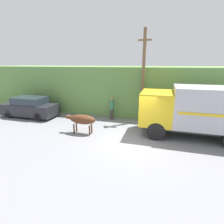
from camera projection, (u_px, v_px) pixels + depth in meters
name	position (u px, v px, depth m)	size (l,w,h in m)	color
ground_plane	(132.00, 139.00, 10.01)	(60.00, 60.00, 0.00)	gray
hillside_embankment	(146.00, 88.00, 16.01)	(32.00, 6.64, 3.91)	#608C47
building_backdrop	(71.00, 93.00, 16.34)	(5.53, 2.70, 2.98)	#8CC69E
cargo_truck	(197.00, 110.00, 9.88)	(6.16, 2.42, 2.96)	#2D2D2D
brown_cow	(82.00, 120.00, 10.63)	(2.00, 0.59, 1.20)	#512D19
parked_suv	(30.00, 107.00, 14.03)	(4.44, 1.78, 1.62)	#232328
pedestrian_on_hill	(112.00, 107.00, 13.32)	(0.32, 0.32, 1.72)	#38332D
utility_pole	(143.00, 76.00, 12.20)	(0.90, 0.22, 6.46)	brown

